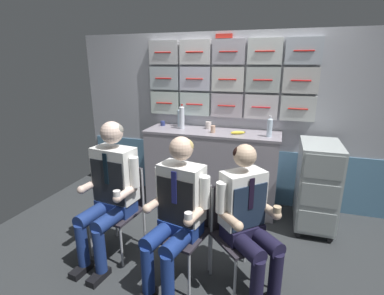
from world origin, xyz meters
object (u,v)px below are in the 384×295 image
(crew_member_right, at_px, (249,216))
(sparkling_bottle_green, at_px, (270,127))
(folding_chair_right, at_px, (235,223))
(folding_chair_left, at_px, (123,200))
(folding_chair_center, at_px, (187,219))
(crew_member_left, at_px, (110,186))
(snack_banana, at_px, (238,133))
(paper_cup_tan, at_px, (163,123))
(crew_member_center, at_px, (176,208))
(service_trolley, at_px, (317,184))

(crew_member_right, relative_size, sparkling_bottle_green, 5.06)
(folding_chair_right, bearing_deg, folding_chair_left, 175.38)
(folding_chair_center, bearing_deg, crew_member_left, -179.58)
(folding_chair_left, xyz_separation_m, snack_banana, (0.94, 1.04, 0.50))
(crew_member_left, bearing_deg, paper_cup_tan, 92.76)
(crew_member_center, distance_m, folding_chair_right, 0.52)
(folding_chair_left, height_order, folding_chair_right, same)
(snack_banana, bearing_deg, service_trolley, -6.64)
(folding_chair_left, bearing_deg, paper_cup_tan, 94.03)
(crew_member_left, bearing_deg, crew_member_center, -12.26)
(service_trolley, bearing_deg, crew_member_left, -149.47)
(service_trolley, height_order, paper_cup_tan, paper_cup_tan)
(crew_member_center, height_order, folding_chair_right, crew_member_center)
(crew_member_right, bearing_deg, snack_banana, 103.01)
(snack_banana, bearing_deg, sparkling_bottle_green, -1.20)
(folding_chair_right, distance_m, crew_member_right, 0.22)
(folding_chair_left, distance_m, crew_member_center, 0.76)
(folding_chair_center, distance_m, snack_banana, 1.31)
(folding_chair_right, height_order, crew_member_right, crew_member_right)
(folding_chair_right, bearing_deg, crew_member_left, -176.74)
(crew_member_right, distance_m, paper_cup_tan, 1.98)
(snack_banana, bearing_deg, crew_member_center, -101.09)
(folding_chair_center, relative_size, sparkling_bottle_green, 3.48)
(sparkling_bottle_green, bearing_deg, service_trolley, -10.12)
(sparkling_bottle_green, xyz_separation_m, snack_banana, (-0.35, 0.01, -0.09))
(service_trolley, xyz_separation_m, folding_chair_center, (-1.13, -1.09, -0.01))
(folding_chair_right, relative_size, snack_banana, 4.81)
(service_trolley, distance_m, folding_chair_right, 1.26)
(service_trolley, bearing_deg, paper_cup_tan, 171.34)
(crew_member_center, bearing_deg, folding_chair_left, 155.62)
(snack_banana, bearing_deg, crew_member_left, -128.67)
(crew_member_center, relative_size, paper_cup_tan, 20.65)
(folding_chair_center, relative_size, folding_chair_right, 1.00)
(sparkling_bottle_green, bearing_deg, snack_banana, 178.80)
(folding_chair_center, xyz_separation_m, crew_member_right, (0.52, -0.06, 0.15))
(crew_member_right, distance_m, sparkling_bottle_green, 1.32)
(folding_chair_left, distance_m, paper_cup_tan, 1.34)
(service_trolley, height_order, crew_member_left, crew_member_left)
(folding_chair_right, bearing_deg, crew_member_right, -46.15)
(paper_cup_tan, bearing_deg, folding_chair_center, -60.09)
(service_trolley, relative_size, sparkling_bottle_green, 4.10)
(service_trolley, relative_size, paper_cup_tan, 16.17)
(folding_chair_center, distance_m, paper_cup_tan, 1.67)
(paper_cup_tan, bearing_deg, service_trolley, -8.66)
(crew_member_left, distance_m, paper_cup_tan, 1.42)
(folding_chair_left, relative_size, crew_member_right, 0.69)
(service_trolley, distance_m, paper_cup_tan, 2.01)
(folding_chair_center, relative_size, snack_banana, 4.81)
(folding_chair_left, distance_m, crew_member_right, 1.25)
(folding_chair_left, relative_size, folding_chair_center, 1.00)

